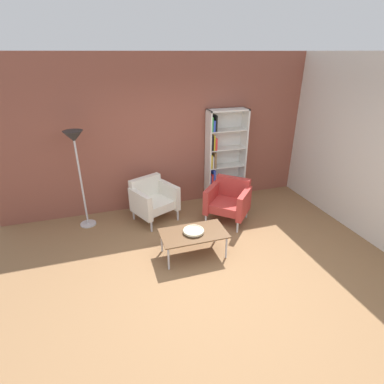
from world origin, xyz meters
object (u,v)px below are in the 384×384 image
(coffee_table_low, at_px, (194,234))
(armchair_near_window, at_px, (229,200))
(armchair_corner_red, at_px, (153,199))
(floor_lamp_torchiere, at_px, (75,148))
(bookshelf_tall, at_px, (222,158))
(decorative_bowl, at_px, (194,231))

(coffee_table_low, distance_m, armchair_near_window, 1.26)
(armchair_corner_red, bearing_deg, coffee_table_low, -98.33)
(coffee_table_low, height_order, floor_lamp_torchiere, floor_lamp_torchiere)
(armchair_near_window, xyz_separation_m, floor_lamp_torchiere, (-2.52, 0.61, 1.03))
(armchair_corner_red, distance_m, floor_lamp_torchiere, 1.59)
(armchair_near_window, bearing_deg, floor_lamp_torchiere, -150.83)
(bookshelf_tall, distance_m, armchair_near_window, 1.01)
(coffee_table_low, relative_size, armchair_corner_red, 1.10)
(bookshelf_tall, xyz_separation_m, decorative_bowl, (-1.14, -1.69, -0.49))
(bookshelf_tall, bearing_deg, armchair_near_window, -103.06)
(armchair_near_window, distance_m, floor_lamp_torchiere, 2.79)
(armchair_near_window, bearing_deg, decorative_bowl, -95.84)
(coffee_table_low, relative_size, floor_lamp_torchiere, 0.57)
(bookshelf_tall, xyz_separation_m, coffee_table_low, (-1.14, -1.69, -0.56))
(bookshelf_tall, relative_size, decorative_bowl, 5.94)
(bookshelf_tall, xyz_separation_m, armchair_near_window, (-0.20, -0.85, -0.51))
(armchair_corner_red, relative_size, armchair_near_window, 0.96)
(bookshelf_tall, relative_size, armchair_near_window, 2.00)
(armchair_corner_red, distance_m, armchair_near_window, 1.40)
(coffee_table_low, relative_size, decorative_bowl, 3.12)
(bookshelf_tall, distance_m, coffee_table_low, 2.11)
(coffee_table_low, bearing_deg, floor_lamp_torchiere, 137.48)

